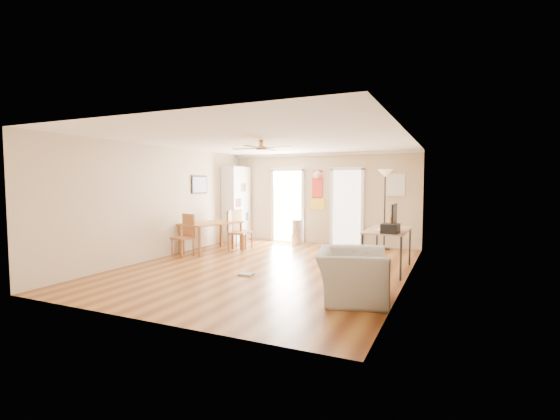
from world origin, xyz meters
The scene contains 30 objects.
floor centered at (0.00, 0.00, 0.00)m, with size 7.00×7.00×0.00m, color brown.
ceiling centered at (0.00, 0.00, 2.60)m, with size 5.50×7.00×0.00m, color silver, non-canonical shape.
wall_back centered at (0.00, 3.50, 1.30)m, with size 5.50×0.04×2.60m, color beige, non-canonical shape.
wall_front centered at (0.00, -3.50, 1.30)m, with size 5.50×0.04×2.60m, color beige, non-canonical shape.
wall_left centered at (-2.75, 0.00, 1.30)m, with size 0.04×7.00×2.60m, color beige, non-canonical shape.
wall_right centered at (2.75, 0.00, 1.30)m, with size 0.04×7.00×2.60m, color beige, non-canonical shape.
crown_molding centered at (0.00, 0.00, 2.56)m, with size 5.50×7.00×0.08m, color white, non-canonical shape.
kitchen_doorway centered at (-1.05, 3.48, 1.05)m, with size 0.90×0.10×2.10m, color white, non-canonical shape.
bathroom_doorway centered at (0.75, 3.48, 1.05)m, with size 0.80×0.10×2.10m, color white, non-canonical shape.
wall_decal centered at (-0.13, 3.48, 1.55)m, with size 0.46×0.03×1.10m, color red.
ac_grille centered at (2.05, 3.47, 1.70)m, with size 0.50×0.04×0.60m, color white.
framed_poster centered at (-2.73, 1.40, 1.70)m, with size 0.04×0.66×0.48m, color black.
ceiling_fan centered at (0.00, -0.30, 2.43)m, with size 1.24×1.24×0.20m, color #593819, non-canonical shape.
bookshelf centered at (-2.51, 2.94, 1.11)m, with size 0.45×1.00×2.23m, color silver, non-canonical shape.
dining_table centered at (-2.15, 1.08, 0.37)m, with size 0.90×1.49×0.75m, color #A17133, non-canonical shape.
dining_chair_right_a centered at (-1.60, 1.72, 0.51)m, with size 0.42×0.42×1.02m, color #A26B34, non-canonical shape.
dining_chair_right_b centered at (-1.60, 1.45, 0.52)m, with size 0.42×0.42×1.03m, color #9B5D32, non-canonical shape.
dining_chair_near centered at (-2.36, 0.20, 0.50)m, with size 0.41×0.41×1.00m, color #975C30, non-canonical shape.
dining_chair_far centered at (-2.08, 2.20, 0.46)m, with size 0.38×0.38×0.93m, color #9E6533, non-canonical shape.
trash_can centered at (-0.62, 3.16, 0.35)m, with size 0.32×0.32×0.70m, color silver.
torchiere_lamp centered at (1.83, 3.18, 1.05)m, with size 0.39×0.39×2.09m, color black, non-canonical shape.
computer_desk centered at (2.31, 0.69, 0.41)m, with size 0.77×1.55×0.83m, color tan, non-canonical shape.
imac centered at (2.47, 0.40, 1.09)m, with size 0.08×0.56×0.52m, color black, non-canonical shape.
keyboard centered at (2.20, 0.57, 0.84)m, with size 0.13×0.40×0.01m, color white.
printer centered at (2.45, 0.09, 0.92)m, with size 0.29×0.34×0.18m, color black.
orange_bottle centered at (2.30, 1.01, 0.94)m, with size 0.08×0.08×0.23m, color orange.
wastebasket_a centered at (1.72, -0.55, 0.15)m, with size 0.26×0.26×0.30m, color white.
wastebasket_b centered at (2.29, -0.03, 0.15)m, with size 0.25×0.25×0.29m, color white.
floor_cloth centered at (-0.05, -0.83, 0.02)m, with size 0.26×0.20×0.04m, color gray.
armchair centered at (2.15, -1.54, 0.37)m, with size 1.15×1.00×0.75m, color #A5A49F.
Camera 1 is at (3.54, -7.20, 1.75)m, focal length 25.03 mm.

